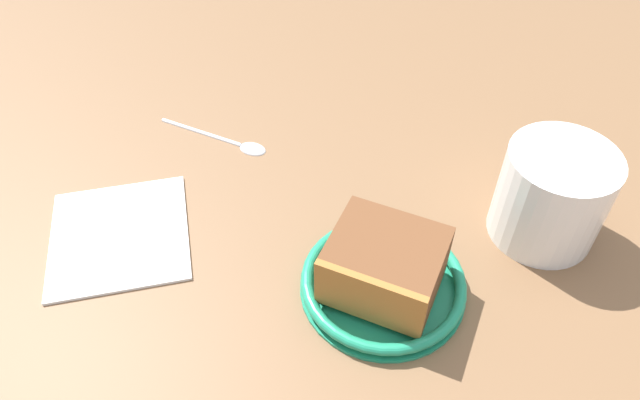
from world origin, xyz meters
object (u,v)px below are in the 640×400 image
(small_plate, at_px, (383,283))
(teaspoon, at_px, (234,141))
(tea_mug, at_px, (552,194))
(folded_napkin, at_px, (119,234))
(cake_slice, at_px, (384,267))

(small_plate, distance_m, teaspoon, 0.24)
(tea_mug, xyz_separation_m, folded_napkin, (-0.05, 0.39, -0.04))
(small_plate, height_order, teaspoon, small_plate)
(folded_napkin, bearing_deg, cake_slice, -99.26)
(small_plate, xyz_separation_m, folded_napkin, (0.04, 0.24, -0.01))
(cake_slice, height_order, folded_napkin, cake_slice)
(small_plate, relative_size, cake_slice, 1.28)
(small_plate, distance_m, tea_mug, 0.17)
(tea_mug, bearing_deg, cake_slice, 120.37)
(teaspoon, bearing_deg, tea_mug, -107.03)
(cake_slice, height_order, tea_mug, tea_mug)
(small_plate, xyz_separation_m, tea_mug, (0.08, -0.14, 0.04))
(teaspoon, bearing_deg, small_plate, -137.29)
(tea_mug, bearing_deg, folded_napkin, 96.68)
(cake_slice, bearing_deg, small_plate, -18.40)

